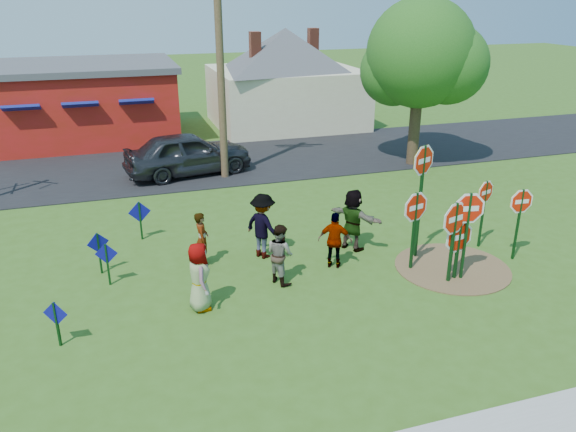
# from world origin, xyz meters

# --- Properties ---
(ground) EXTENTS (120.00, 120.00, 0.00)m
(ground) POSITION_xyz_m (0.00, 0.00, 0.00)
(ground) COLOR #365819
(ground) RESTS_ON ground
(road) EXTENTS (120.00, 7.50, 0.04)m
(road) POSITION_xyz_m (0.00, 11.50, 0.02)
(road) COLOR black
(road) RESTS_ON ground
(dirt_patch) EXTENTS (3.20, 3.20, 0.03)m
(dirt_patch) POSITION_xyz_m (4.50, -1.00, 0.01)
(dirt_patch) COLOR brown
(dirt_patch) RESTS_ON ground
(red_building) EXTENTS (9.40, 7.69, 3.90)m
(red_building) POSITION_xyz_m (-5.50, 17.99, 1.97)
(red_building) COLOR maroon
(red_building) RESTS_ON ground
(cream_house) EXTENTS (9.40, 9.40, 6.50)m
(cream_house) POSITION_xyz_m (5.50, 18.00, 2.92)
(cream_house) COLOR beige
(cream_house) RESTS_ON ground
(stop_sign_a) EXTENTS (1.14, 0.36, 2.43)m
(stop_sign_a) POSITION_xyz_m (3.94, -1.67, 1.65)
(stop_sign_a) COLOR #0F3815
(stop_sign_a) RESTS_ON ground
(stop_sign_b) EXTENTS (1.08, 0.48, 3.51)m
(stop_sign_b) POSITION_xyz_m (3.88, -0.01, 2.57)
(stop_sign_b) COLOR #0F3815
(stop_sign_b) RESTS_ON ground
(stop_sign_c) EXTENTS (1.13, 0.22, 2.62)m
(stop_sign_c) POSITION_xyz_m (4.36, -1.62, 1.81)
(stop_sign_c) COLOR #0F3815
(stop_sign_c) RESTS_ON ground
(stop_sign_d) EXTENTS (0.89, 0.33, 2.23)m
(stop_sign_d) POSITION_xyz_m (6.08, 0.02, 1.59)
(stop_sign_d) COLOR #0F3815
(stop_sign_d) RESTS_ON ground
(stop_sign_e) EXTENTS (1.19, 0.22, 1.83)m
(stop_sign_e) POSITION_xyz_m (4.19, -1.56, 1.15)
(stop_sign_e) COLOR #0F3815
(stop_sign_e) RESTS_ON ground
(stop_sign_f) EXTENTS (0.97, 0.08, 2.27)m
(stop_sign_f) POSITION_xyz_m (6.50, -1.02, 1.62)
(stop_sign_f) COLOR #0F3815
(stop_sign_f) RESTS_ON ground
(stop_sign_g) EXTENTS (1.09, 0.32, 2.42)m
(stop_sign_g) POSITION_xyz_m (3.35, -0.69, 1.66)
(stop_sign_g) COLOR #0F3815
(stop_sign_g) RESTS_ON ground
(blue_diamond_a) EXTENTS (0.52, 0.29, 1.10)m
(blue_diamond_a) POSITION_xyz_m (-5.83, -1.65, 0.68)
(blue_diamond_a) COLOR #0F3815
(blue_diamond_a) RESTS_ON ground
(blue_diamond_b) EXTENTS (0.58, 0.12, 1.21)m
(blue_diamond_b) POSITION_xyz_m (-4.73, 0.91, 0.75)
(blue_diamond_b) COLOR #0F3815
(blue_diamond_b) RESTS_ON ground
(blue_diamond_c) EXTENTS (0.58, 0.19, 1.22)m
(blue_diamond_c) POSITION_xyz_m (-4.94, 1.67, 0.76)
(blue_diamond_c) COLOR #0F3815
(blue_diamond_c) RESTS_ON ground
(blue_diamond_d) EXTENTS (0.69, 0.07, 1.26)m
(blue_diamond_d) POSITION_xyz_m (-3.71, 3.68, 0.77)
(blue_diamond_d) COLOR #0F3815
(blue_diamond_d) RESTS_ON ground
(person_a) EXTENTS (0.58, 0.87, 1.75)m
(person_a) POSITION_xyz_m (-2.62, -1.03, 0.87)
(person_a) COLOR #3D4B7C
(person_a) RESTS_ON ground
(person_b) EXTENTS (0.45, 0.63, 1.60)m
(person_b) POSITION_xyz_m (-2.17, 1.31, 0.80)
(person_b) COLOR #256C6B
(person_b) RESTS_ON ground
(person_c) EXTENTS (0.90, 0.99, 1.65)m
(person_c) POSITION_xyz_m (-0.36, -0.29, 0.83)
(person_c) COLOR brown
(person_c) RESTS_ON ground
(person_d) EXTENTS (1.27, 1.44, 1.94)m
(person_d) POSITION_xyz_m (-0.38, 1.34, 0.97)
(person_d) COLOR #333439
(person_d) RESTS_ON ground
(person_e) EXTENTS (1.03, 0.82, 1.63)m
(person_e) POSITION_xyz_m (1.35, 0.08, 0.82)
(person_e) COLOR #422651
(person_e) RESTS_ON ground
(person_f) EXTENTS (1.44, 1.77, 1.89)m
(person_f) POSITION_xyz_m (2.31, 1.05, 0.95)
(person_f) COLOR #1D4B2A
(person_f) RESTS_ON ground
(suv) EXTENTS (5.56, 3.02, 1.79)m
(suv) POSITION_xyz_m (-1.30, 9.98, 0.94)
(suv) COLOR #2D2E32
(suv) RESTS_ON road
(utility_pole) EXTENTS (2.36, 0.64, 9.77)m
(utility_pole) POSITION_xyz_m (0.07, 9.14, 5.14)
(utility_pole) COLOR #4C3823
(utility_pole) RESTS_ON ground
(leafy_tree) EXTENTS (5.03, 4.59, 7.15)m
(leafy_tree) POSITION_xyz_m (8.62, 8.51, 4.60)
(leafy_tree) COLOR #382819
(leafy_tree) RESTS_ON ground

